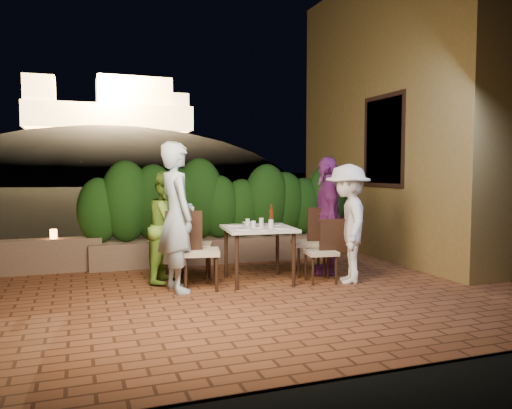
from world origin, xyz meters
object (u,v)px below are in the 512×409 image
chair_left_back (194,244)px  parapet_lamp (53,234)px  diner_blue (177,217)px  diner_green (169,227)px  dining_table (258,255)px  diner_purple (327,215)px  bowl (248,223)px  chair_left_front (201,250)px  chair_right_front (321,251)px  chair_right_back (309,242)px  diner_white (348,224)px  beer_bottle (271,215)px

chair_left_back → parapet_lamp: (-1.84, 1.28, 0.06)m
diner_blue → diner_green: size_ratio=1.24×
dining_table → diner_purple: 1.25m
chair_left_back → diner_purple: 1.99m
chair_left_back → parapet_lamp: bearing=163.7°
diner_blue → diner_purple: size_ratio=1.09×
bowl → diner_green: diner_green is taller
bowl → chair_left_front: 0.96m
chair_right_front → diner_green: diner_green is taller
chair_right_back → parapet_lamp: 3.79m
chair_right_back → diner_green: bearing=6.0°
diner_purple → parapet_lamp: size_ratio=12.25×
diner_purple → dining_table: bearing=-58.7°
bowl → chair_left_front: (-0.80, -0.46, -0.27)m
diner_purple → diner_white: bearing=20.8°
chair_left_front → diner_green: diner_green is taller
diner_blue → diner_white: diner_blue is taller
chair_left_back → diner_green: diner_green is taller
chair_right_back → diner_blue: bearing=22.1°
diner_green → diner_purple: 2.29m
bowl → parapet_lamp: bowl is taller
chair_left_back → chair_right_front: 1.73m
diner_green → chair_left_front: bearing=-120.9°
diner_blue → diner_purple: diner_blue is taller
beer_bottle → chair_right_front: (0.58, -0.35, -0.47)m
chair_right_front → diner_white: bearing=168.3°
bowl → chair_left_back: bearing=176.9°
chair_left_front → diner_blue: diner_blue is taller
chair_left_front → chair_right_back: bearing=22.5°
dining_table → chair_right_back: (0.84, 0.16, 0.12)m
chair_left_front → diner_green: (-0.31, 0.56, 0.25)m
beer_bottle → diner_blue: size_ratio=0.16×
beer_bottle → chair_left_front: size_ratio=0.30×
chair_left_back → chair_right_front: size_ratio=1.19×
bowl → diner_blue: bearing=-157.7°
parapet_lamp → chair_right_back: bearing=-23.1°
bowl → diner_blue: (-1.10, -0.45, 0.17)m
chair_right_back → diner_white: bearing=129.8°
dining_table → bowl: (-0.03, 0.32, 0.39)m
chair_left_back → chair_right_back: 1.66m
dining_table → bowl: bowl is taller
dining_table → chair_right_back: 0.86m
chair_right_back → parapet_lamp: (-3.48, 1.49, 0.08)m
bowl → chair_left_front: size_ratio=0.16×
diner_green → diner_purple: size_ratio=0.88×
diner_green → parapet_lamp: diner_green is taller
chair_left_front → chair_left_back: size_ratio=0.98×
dining_table → diner_green: diner_green is taller
diner_green → chair_right_front: bearing=-80.1°
diner_blue → parapet_lamp: diner_blue is taller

